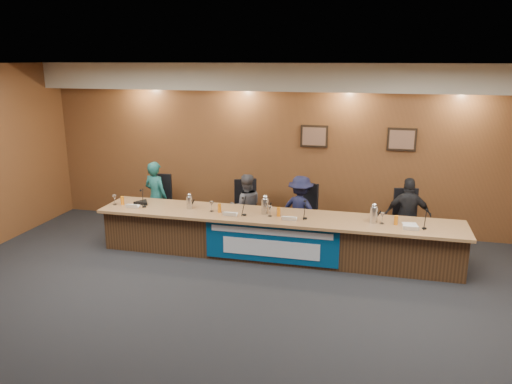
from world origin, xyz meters
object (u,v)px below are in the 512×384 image
banner (271,244)px  carafe_right (374,215)px  panelist_b (246,207)px  panelist_c (300,210)px  office_chair_a (159,206)px  carafe_left (190,203)px  office_chair_d (407,224)px  office_chair_b (247,213)px  carafe_mid (265,206)px  office_chair_c (301,217)px  dais_body (276,237)px  speakerphone (142,202)px  panelist_d (408,216)px  panelist_a (156,197)px

banner → carafe_right: bearing=12.6°
carafe_right → panelist_b: bearing=161.6°
panelist_c → office_chair_a: bearing=15.9°
banner → carafe_left: 1.65m
office_chair_d → carafe_left: carafe_left is taller
office_chair_b → carafe_mid: (0.53, -0.83, 0.40)m
panelist_c → office_chair_c: size_ratio=2.63×
office_chair_a → panelist_b: bearing=-9.9°
dais_body → banner: size_ratio=2.73×
speakerphone → panelist_c: bearing=13.7°
office_chair_c → office_chair_d: (1.86, 0.00, 0.00)m
dais_body → carafe_right: (1.59, -0.06, 0.53)m
carafe_right → speakerphone: carafe_right is taller
panelist_c → speakerphone: panelist_c is taller
panelist_b → panelist_d: (2.88, 0.00, 0.05)m
dais_body → office_chair_c: dais_body is taller
panelist_b → office_chair_d: size_ratio=2.59×
carafe_mid → office_chair_d: bearing=19.5°
carafe_right → panelist_d: bearing=53.5°
panelist_a → carafe_left: panelist_a is taller
dais_body → panelist_d: bearing=18.2°
panelist_a → panelist_d: bearing=-162.8°
panelist_c → panelist_d: size_ratio=0.95×
panelist_b → carafe_right: bearing=139.6°
carafe_left → office_chair_b: bearing=46.2°
office_chair_a → carafe_left: (0.99, -0.85, 0.38)m
panelist_d → carafe_mid: 2.47m
dais_body → carafe_left: carafe_left is taller
office_chair_c → carafe_right: size_ratio=1.84×
panelist_b → carafe_left: size_ratio=5.70×
speakerphone → carafe_left: bearing=-4.2°
panelist_c → office_chair_a: 2.83m
dais_body → office_chair_d: 2.31m
banner → panelist_c: (0.30, 1.12, 0.25)m
banner → panelist_b: 1.36m
dais_body → banner: banner is taller
office_chair_d → carafe_right: 1.11m
panelist_a → panelist_b: size_ratio=1.12×
banner → panelist_a: 2.78m
panelist_b → office_chair_d: bearing=160.0°
panelist_d → carafe_mid: size_ratio=5.06×
panelist_d → office_chair_a: 4.68m
carafe_mid → panelist_b: bearing=126.2°
panelist_c → office_chair_d: (1.86, 0.10, -0.15)m
panelist_b → carafe_right: 2.45m
panelist_b → carafe_left: 1.13m
panelist_a → office_chair_c: bearing=-160.7°
office_chair_b → carafe_right: 2.50m
panelist_c → dais_body: bearing=84.9°
office_chair_a → speakerphone: (0.05, -0.78, 0.30)m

